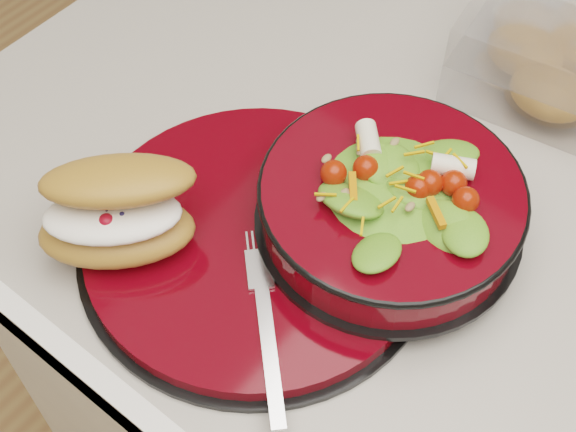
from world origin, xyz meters
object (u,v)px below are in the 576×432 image
Objects in this scene: salad_bowl at (392,197)px; pastry_box at (572,61)px; dinner_plate at (257,240)px; croissant at (118,213)px; fork at (266,327)px.

salad_bowl is 1.00× the size of pastry_box.
dinner_plate is at bearing -135.65° from salad_bowl.
croissant reaches higher than fork.
pastry_box is (0.06, 0.42, 0.02)m from fork.
pastry_box is at bearing 81.72° from salad_bowl.
salad_bowl is at bearing 37.87° from fork.
salad_bowl reaches higher than pastry_box.
salad_bowl is 1.49× the size of croissant.
dinner_plate is at bearing -1.09° from croissant.
croissant is 0.16m from fork.
croissant is at bearing 137.79° from fork.
fork reaches higher than dinner_plate.
dinner_plate is 0.13m from salad_bowl.
pastry_box is at bearing 70.66° from dinner_plate.
dinner_plate is 0.10m from fork.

